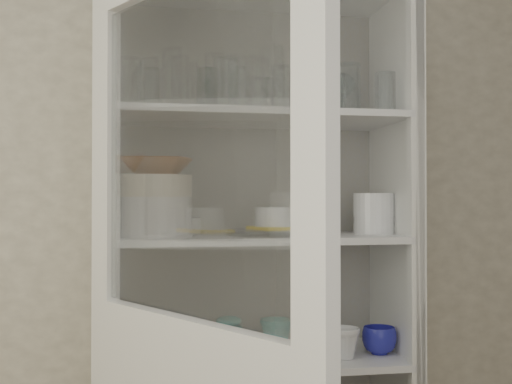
# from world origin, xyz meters

# --- Properties ---
(wall_back) EXTENTS (3.60, 0.02, 2.60)m
(wall_back) POSITION_xyz_m (0.00, 1.50, 1.30)
(wall_back) COLOR #9D9482
(wall_back) RESTS_ON ground
(pantry_cabinet) EXTENTS (1.00, 0.45, 2.10)m
(pantry_cabinet) POSITION_xyz_m (0.20, 1.34, 0.94)
(pantry_cabinet) COLOR silver
(pantry_cabinet) RESTS_ON floor
(tumbler_0) EXTENTS (0.10, 0.10, 0.15)m
(tumbler_0) POSITION_xyz_m (-0.21, 1.14, 1.74)
(tumbler_0) COLOR silver
(tumbler_0) RESTS_ON shelf_glass
(tumbler_1) EXTENTS (0.10, 0.10, 0.16)m
(tumbler_1) POSITION_xyz_m (0.08, 1.12, 1.74)
(tumbler_1) COLOR silver
(tumbler_1) RESTS_ON shelf_glass
(tumbler_2) EXTENTS (0.07, 0.07, 0.14)m
(tumbler_2) POSITION_xyz_m (0.12, 1.15, 1.73)
(tumbler_2) COLOR silver
(tumbler_2) RESTS_ON shelf_glass
(tumbler_3) EXTENTS (0.08, 0.08, 0.14)m
(tumbler_3) POSITION_xyz_m (0.26, 1.15, 1.73)
(tumbler_3) COLOR silver
(tumbler_3) RESTS_ON shelf_glass
(tumbler_4) EXTENTS (0.08, 0.08, 0.12)m
(tumbler_4) POSITION_xyz_m (0.44, 1.15, 1.72)
(tumbler_4) COLOR silver
(tumbler_4) RESTS_ON shelf_glass
(tumbler_5) EXTENTS (0.09, 0.09, 0.13)m
(tumbler_5) POSITION_xyz_m (0.32, 1.14, 1.73)
(tumbler_5) COLOR silver
(tumbler_5) RESTS_ON shelf_glass
(tumbler_6) EXTENTS (0.08, 0.08, 0.14)m
(tumbler_6) POSITION_xyz_m (0.61, 1.15, 1.73)
(tumbler_6) COLOR silver
(tumbler_6) RESTS_ON shelf_glass
(tumbler_7) EXTENTS (0.08, 0.08, 0.14)m
(tumbler_7) POSITION_xyz_m (-0.15, 1.25, 1.73)
(tumbler_7) COLOR silver
(tumbler_7) RESTS_ON shelf_glass
(tumbler_8) EXTENTS (0.09, 0.09, 0.15)m
(tumbler_8) POSITION_xyz_m (0.04, 1.27, 1.74)
(tumbler_8) COLOR silver
(tumbler_8) RESTS_ON shelf_glass
(tumbler_9) EXTENTS (0.08, 0.08, 0.15)m
(tumbler_9) POSITION_xyz_m (0.05, 1.28, 1.74)
(tumbler_9) COLOR silver
(tumbler_9) RESTS_ON shelf_glass
(tumbler_10) EXTENTS (0.07, 0.07, 0.13)m
(tumbler_10) POSITION_xyz_m (0.21, 1.29, 1.73)
(tumbler_10) COLOR silver
(tumbler_10) RESTS_ON shelf_glass
(tumbler_11) EXTENTS (0.08, 0.08, 0.15)m
(tumbler_11) POSITION_xyz_m (0.45, 1.29, 1.74)
(tumbler_11) COLOR silver
(tumbler_11) RESTS_ON shelf_glass
(goblet_0) EXTENTS (0.07, 0.07, 0.15)m
(goblet_0) POSITION_xyz_m (0.05, 1.40, 1.74)
(goblet_0) COLOR silver
(goblet_0) RESTS_ON shelf_glass
(goblet_1) EXTENTS (0.08, 0.08, 0.17)m
(goblet_1) POSITION_xyz_m (0.06, 1.37, 1.75)
(goblet_1) COLOR silver
(goblet_1) RESTS_ON shelf_glass
(goblet_2) EXTENTS (0.07, 0.07, 0.17)m
(goblet_2) POSITION_xyz_m (0.27, 1.36, 1.74)
(goblet_2) COLOR silver
(goblet_2) RESTS_ON shelf_glass
(goblet_3) EXTENTS (0.08, 0.08, 0.19)m
(goblet_3) POSITION_xyz_m (0.54, 1.37, 1.75)
(goblet_3) COLOR silver
(goblet_3) RESTS_ON shelf_glass
(plate_stack_front) EXTENTS (0.22, 0.22, 0.13)m
(plate_stack_front) POSITION_xyz_m (-0.13, 1.19, 1.32)
(plate_stack_front) COLOR silver
(plate_stack_front) RESTS_ON shelf_plates
(plate_stack_back) EXTENTS (0.21, 0.21, 0.06)m
(plate_stack_back) POSITION_xyz_m (-0.08, 1.39, 1.29)
(plate_stack_back) COLOR silver
(plate_stack_back) RESTS_ON shelf_plates
(cream_bowl) EXTENTS (0.25, 0.25, 0.07)m
(cream_bowl) POSITION_xyz_m (-0.13, 1.19, 1.42)
(cream_bowl) COLOR beige
(cream_bowl) RESTS_ON plate_stack_front
(terracotta_bowl) EXTENTS (0.27, 0.27, 0.05)m
(terracotta_bowl) POSITION_xyz_m (-0.13, 1.19, 1.48)
(terracotta_bowl) COLOR brown
(terracotta_bowl) RESTS_ON cream_bowl
(glass_platter) EXTENTS (0.41, 0.41, 0.02)m
(glass_platter) POSITION_xyz_m (0.27, 1.24, 1.27)
(glass_platter) COLOR silver
(glass_platter) RESTS_ON shelf_plates
(yellow_trivet) EXTENTS (0.19, 0.19, 0.01)m
(yellow_trivet) POSITION_xyz_m (0.27, 1.24, 1.29)
(yellow_trivet) COLOR yellow
(yellow_trivet) RESTS_ON glass_platter
(white_ramekin) EXTENTS (0.19, 0.19, 0.06)m
(white_ramekin) POSITION_xyz_m (0.27, 1.24, 1.32)
(white_ramekin) COLOR silver
(white_ramekin) RESTS_ON yellow_trivet
(grey_bowl_stack) EXTENTS (0.14, 0.14, 0.14)m
(grey_bowl_stack) POSITION_xyz_m (0.61, 1.26, 1.33)
(grey_bowl_stack) COLOR silver
(grey_bowl_stack) RESTS_ON shelf_plates
(mug_blue) EXTENTS (0.13, 0.13, 0.09)m
(mug_blue) POSITION_xyz_m (0.61, 1.21, 0.91)
(mug_blue) COLOR navy
(mug_blue) RESTS_ON shelf_mugs
(mug_teal) EXTENTS (0.14, 0.14, 0.10)m
(mug_teal) POSITION_xyz_m (0.28, 1.34, 0.91)
(mug_teal) COLOR teal
(mug_teal) RESTS_ON shelf_mugs
(mug_white) EXTENTS (0.11, 0.11, 0.10)m
(mug_white) POSITION_xyz_m (0.47, 1.18, 0.91)
(mug_white) COLOR silver
(mug_white) RESTS_ON shelf_mugs
(teal_jar) EXTENTS (0.09, 0.09, 0.11)m
(teal_jar) POSITION_xyz_m (0.11, 1.32, 0.91)
(teal_jar) COLOR teal
(teal_jar) RESTS_ON shelf_mugs
(measuring_cups) EXTENTS (0.11, 0.11, 0.04)m
(measuring_cups) POSITION_xyz_m (-0.05, 1.17, 0.88)
(measuring_cups) COLOR silver
(measuring_cups) RESTS_ON shelf_mugs
(white_canister) EXTENTS (0.15, 0.15, 0.14)m
(white_canister) POSITION_xyz_m (-0.16, 1.32, 0.93)
(white_canister) COLOR silver
(white_canister) RESTS_ON shelf_mugs
(tumbler_12) EXTENTS (0.06, 0.06, 0.13)m
(tumbler_12) POSITION_xyz_m (0.36, 1.15, 1.72)
(tumbler_12) COLOR silver
(tumbler_12) RESTS_ON shelf_glass
(tumbler_13) EXTENTS (0.08, 0.08, 0.15)m
(tumbler_13) POSITION_xyz_m (0.48, 1.13, 1.74)
(tumbler_13) COLOR silver
(tumbler_13) RESTS_ON shelf_glass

